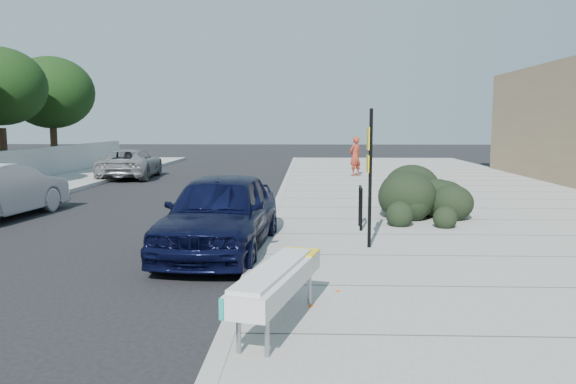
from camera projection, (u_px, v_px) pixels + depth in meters
name	position (u px, v px, depth m)	size (l,w,h in m)	color
ground	(257.00, 262.00, 10.56)	(120.00, 120.00, 0.00)	black
sidewalk_near	(478.00, 216.00, 15.32)	(11.20, 50.00, 0.15)	gray
curb_near	(273.00, 215.00, 15.51)	(0.22, 50.00, 0.17)	#9E9E99
tree_far_f	(51.00, 93.00, 29.35)	(4.40, 4.40, 6.07)	#332114
bench	(278.00, 280.00, 6.75)	(1.07, 2.42, 0.72)	gray
bike_rack	(361.00, 203.00, 13.09)	(0.09, 0.68, 0.99)	black
sign_post	(369.00, 170.00, 10.96)	(0.10, 0.32, 2.73)	black
hedge	(422.00, 189.00, 14.93)	(1.88, 3.76, 1.41)	black
sedan_navy	(220.00, 213.00, 11.22)	(1.92, 4.76, 1.62)	black
suv_silver	(131.00, 164.00, 26.72)	(2.31, 5.01, 1.39)	gray
pedestrian	(355.00, 156.00, 26.18)	(0.67, 0.44, 1.84)	maroon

